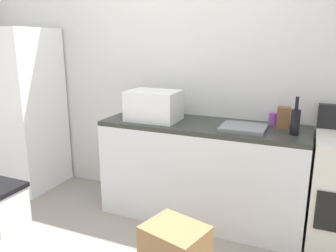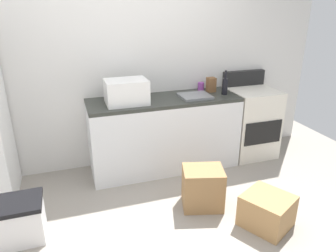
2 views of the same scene
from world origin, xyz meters
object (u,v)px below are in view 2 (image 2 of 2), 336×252
object	(u,v)px
wine_bottle	(225,86)
knife_block	(211,85)
microwave	(126,92)
storage_bin	(17,220)
stove_oven	(250,121)
cardboard_box_large	(203,188)
cardboard_box_small	(267,211)
coffee_mug	(201,86)

from	to	relation	value
wine_bottle	knife_block	xyz separation A→B (m)	(-0.10, 0.18, -0.02)
microwave	storage_bin	distance (m)	1.66
stove_oven	cardboard_box_large	size ratio (longest dim) A/B	2.62
microwave	cardboard_box_large	xyz separation A→B (m)	(0.57, -0.87, -0.82)
stove_oven	cardboard_box_small	xyz separation A→B (m)	(-0.67, -1.40, -0.31)
cardboard_box_large	stove_oven	bearing A→B (deg)	40.02
coffee_mug	knife_block	world-z (taller)	knife_block
cardboard_box_large	microwave	bearing A→B (deg)	122.89
wine_bottle	storage_bin	xyz separation A→B (m)	(-2.39, -0.79, -0.82)
microwave	coffee_mug	bearing A→B (deg)	14.60
microwave	cardboard_box_small	size ratio (longest dim) A/B	1.12
knife_block	cardboard_box_large	bearing A→B (deg)	-117.98
knife_block	cardboard_box_small	size ratio (longest dim) A/B	0.44
cardboard_box_small	storage_bin	world-z (taller)	storage_bin
stove_oven	wine_bottle	bearing A→B (deg)	-170.86
coffee_mug	microwave	bearing A→B (deg)	-165.40
wine_bottle	coffee_mug	bearing A→B (deg)	123.52
storage_bin	knife_block	bearing A→B (deg)	22.92
microwave	cardboard_box_large	size ratio (longest dim) A/B	1.09
stove_oven	storage_bin	xyz separation A→B (m)	(-2.85, -0.87, -0.27)
wine_bottle	cardboard_box_large	world-z (taller)	wine_bottle
microwave	coffee_mug	xyz separation A→B (m)	(1.02, 0.27, -0.09)
microwave	wine_bottle	size ratio (longest dim) A/B	1.53
coffee_mug	cardboard_box_large	distance (m)	1.44
stove_oven	wine_bottle	size ratio (longest dim) A/B	3.67
stove_oven	wine_bottle	distance (m)	0.72
microwave	wine_bottle	xyz separation A→B (m)	(1.21, -0.02, -0.03)
wine_bottle	cardboard_box_small	distance (m)	1.59
stove_oven	storage_bin	distance (m)	2.99
cardboard_box_large	storage_bin	distance (m)	1.74
wine_bottle	storage_bin	distance (m)	2.64
wine_bottle	cardboard_box_large	bearing A→B (deg)	-127.09
coffee_mug	storage_bin	size ratio (longest dim) A/B	0.22
knife_block	cardboard_box_small	distance (m)	1.72
coffee_mug	stove_oven	bearing A→B (deg)	-18.02
coffee_mug	cardboard_box_large	size ratio (longest dim) A/B	0.24
wine_bottle	cardboard_box_small	bearing A→B (deg)	-98.82
cardboard_box_large	knife_block	bearing A→B (deg)	62.02
wine_bottle	storage_bin	size ratio (longest dim) A/B	0.65
stove_oven	storage_bin	bearing A→B (deg)	-163.09
cardboard_box_large	cardboard_box_small	size ratio (longest dim) A/B	1.02
wine_bottle	storage_bin	bearing A→B (deg)	-161.65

